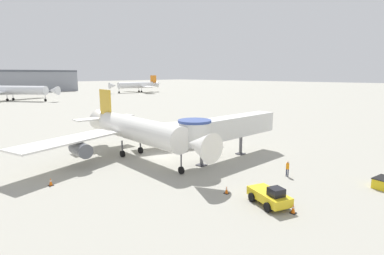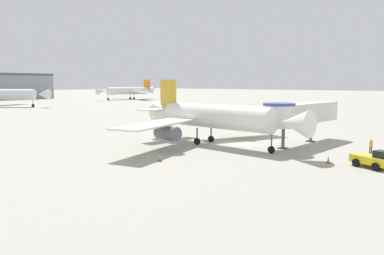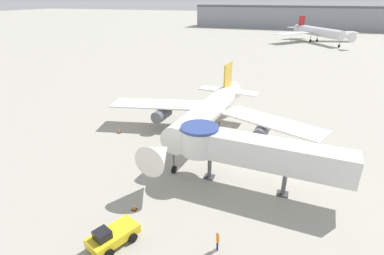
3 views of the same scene
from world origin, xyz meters
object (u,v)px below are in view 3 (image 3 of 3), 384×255
jet_bridge (249,150)px  traffic_cone_port_wing (119,131)px  main_airplane (206,114)px  traffic_cone_near_nose (134,207)px  background_jet_red_tail (319,32)px  pushback_tug_yellow (112,236)px  ground_crew_marshaller (218,240)px

jet_bridge → traffic_cone_port_wing: (-20.21, 7.25, -3.96)m
traffic_cone_port_wing → main_airplane: bearing=9.7°
traffic_cone_near_nose → background_jet_red_tail: (19.72, 126.81, 4.19)m
jet_bridge → traffic_cone_port_wing: size_ratio=21.67×
jet_bridge → traffic_cone_near_nose: jet_bridge is taller
background_jet_red_tail → traffic_cone_port_wing: bearing=-138.6°
background_jet_red_tail → jet_bridge: bearing=-128.3°
main_airplane → background_jet_red_tail: size_ratio=0.90×
traffic_cone_near_nose → background_jet_red_tail: 128.40m
main_airplane → traffic_cone_port_wing: 13.43m
main_airplane → pushback_tug_yellow: size_ratio=7.00×
jet_bridge → pushback_tug_yellow: (-8.83, -11.86, -3.50)m
pushback_tug_yellow → traffic_cone_near_nose: (-0.51, 4.37, -0.48)m
traffic_cone_port_wing → pushback_tug_yellow: bearing=-59.2°
ground_crew_marshaller → main_airplane: bearing=-4.4°
pushback_tug_yellow → jet_bridge: bearing=76.5°
pushback_tug_yellow → background_jet_red_tail: bearing=104.8°
main_airplane → traffic_cone_near_nose: size_ratio=41.86×
traffic_cone_near_nose → background_jet_red_tail: background_jet_red_tail is taller
traffic_cone_port_wing → background_jet_red_tail: background_jet_red_tail is taller
traffic_cone_port_wing → traffic_cone_near_nose: (10.88, -14.74, -0.02)m
ground_crew_marshaller → traffic_cone_near_nose: bearing=52.3°
main_airplane → pushback_tug_yellow: (-1.40, -21.29, -3.01)m
pushback_tug_yellow → traffic_cone_near_nose: pushback_tug_yellow is taller
main_airplane → jet_bridge: 12.02m
traffic_cone_near_nose → ground_crew_marshaller: bearing=-13.5°
jet_bridge → pushback_tug_yellow: bearing=-122.8°
ground_crew_marshaller → pushback_tug_yellow: bearing=81.3°
main_airplane → ground_crew_marshaller: size_ratio=17.84×
pushback_tug_yellow → main_airplane: bearing=109.4°
traffic_cone_port_wing → ground_crew_marshaller: ground_crew_marshaller is taller
pushback_tug_yellow → background_jet_red_tail: 132.63m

